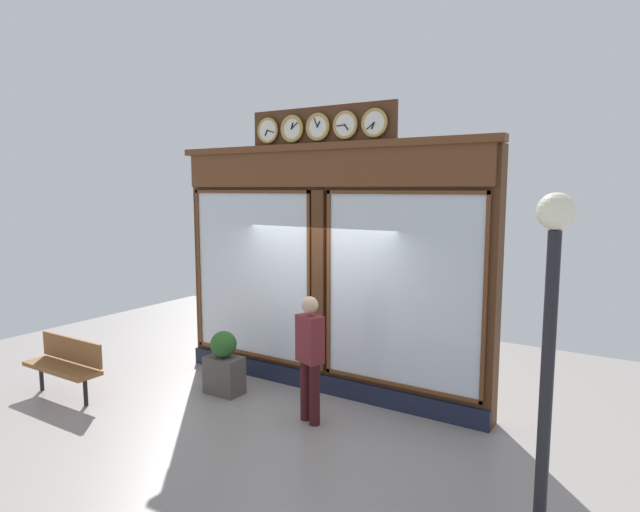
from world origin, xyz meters
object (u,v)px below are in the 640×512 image
object	(u,v)px
pedestrian	(310,354)
planter_box	(224,375)
street_bench	(65,362)
street_lamp	(550,324)

from	to	relation	value
pedestrian	planter_box	distance (m)	1.78
pedestrian	street_bench	xyz separation A→B (m)	(3.54, 1.20, -0.41)
street_lamp	street_bench	bearing A→B (deg)	-1.59
street_lamp	street_bench	xyz separation A→B (m)	(6.62, -0.18, -1.53)
pedestrian	planter_box	size ratio (longest dim) A/B	3.01
street_lamp	planter_box	size ratio (longest dim) A/B	5.43
planter_box	street_bench	world-z (taller)	street_bench
pedestrian	planter_box	bearing A→B (deg)	-5.15
pedestrian	street_bench	distance (m)	3.76
street_lamp	street_bench	distance (m)	6.80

